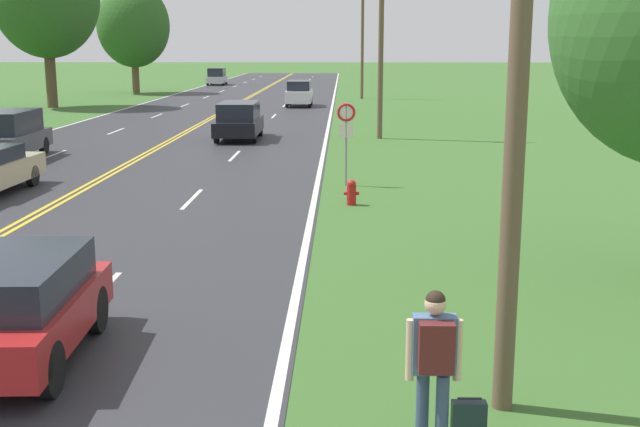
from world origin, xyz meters
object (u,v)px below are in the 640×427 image
object	(u,v)px
hitchhiker_person	(434,354)
car_silver_van_distant	(217,76)
suitcase	(468,425)
car_white_suv_receding	(299,93)
tree_left_verge	(133,26)
traffic_sign	(346,123)
car_red_hatchback_nearest	(17,306)
car_dark_grey_van_mid_near	(9,134)
car_black_suv_mid_far	(239,120)
fire_hydrant	(352,192)

from	to	relation	value
hitchhiker_person	car_silver_van_distant	distance (m)	81.67
suitcase	car_white_suv_receding	world-z (taller)	car_white_suv_receding
hitchhiker_person	tree_left_verge	size ratio (longest dim) A/B	0.18
suitcase	car_white_suv_receding	distance (m)	49.44
hitchhiker_person	traffic_sign	bearing A→B (deg)	2.24
tree_left_verge	car_white_suv_receding	size ratio (longest dim) A/B	2.37
car_red_hatchback_nearest	car_dark_grey_van_mid_near	world-z (taller)	car_dark_grey_van_mid_near
hitchhiker_person	suitcase	xyz separation A→B (m)	(0.39, -0.01, -0.81)
suitcase	car_red_hatchback_nearest	xyz separation A→B (m)	(-5.78, 2.28, 0.52)
car_dark_grey_van_mid_near	car_black_suv_mid_far	world-z (taller)	car_dark_grey_van_mid_near
car_dark_grey_van_mid_near	suitcase	bearing A→B (deg)	-149.85
fire_hydrant	hitchhiker_person	bearing A→B (deg)	-86.84
car_white_suv_receding	car_silver_van_distant	bearing A→B (deg)	-160.99
car_black_suv_mid_far	car_silver_van_distant	world-z (taller)	car_silver_van_distant
car_silver_van_distant	car_red_hatchback_nearest	bearing A→B (deg)	-175.05
hitchhiker_person	suitcase	bearing A→B (deg)	-92.38
fire_hydrant	car_white_suv_receding	xyz separation A→B (m)	(-3.38, 35.76, 0.60)
traffic_sign	suitcase	bearing A→B (deg)	-85.58
suitcase	car_red_hatchback_nearest	world-z (taller)	car_red_hatchback_nearest
fire_hydrant	tree_left_verge	world-z (taller)	tree_left_verge
fire_hydrant	tree_left_verge	distance (m)	54.81
car_black_suv_mid_far	car_white_suv_receding	xyz separation A→B (m)	(1.67, 20.41, 0.05)
tree_left_verge	car_black_suv_mid_far	bearing A→B (deg)	-68.72
suitcase	tree_left_verge	world-z (taller)	tree_left_verge
tree_left_verge	car_silver_van_distant	bearing A→B (deg)	72.79
fire_hydrant	traffic_sign	xyz separation A→B (m)	(-0.15, 3.08, 1.58)
car_black_suv_mid_far	tree_left_verge	bearing A→B (deg)	-159.62
tree_left_verge	car_white_suv_receding	bearing A→B (deg)	-44.56
hitchhiker_person	car_white_suv_receding	size ratio (longest dim) A/B	0.43
car_black_suv_mid_far	car_white_suv_receding	distance (m)	20.48
car_dark_grey_van_mid_near	car_white_suv_receding	world-z (taller)	car_dark_grey_van_mid_near
fire_hydrant	car_red_hatchback_nearest	world-z (taller)	car_red_hatchback_nearest
car_dark_grey_van_mid_near	traffic_sign	bearing A→B (deg)	-115.84
car_red_hatchback_nearest	car_black_suv_mid_far	world-z (taller)	car_black_suv_mid_far
fire_hydrant	car_red_hatchback_nearest	bearing A→B (deg)	-112.59
car_red_hatchback_nearest	car_silver_van_distant	distance (m)	78.61
tree_left_verge	car_white_suv_receding	xyz separation A→B (m)	(15.59, -15.35, -5.02)
hitchhiker_person	suitcase	distance (m)	0.89
car_white_suv_receding	car_silver_van_distant	world-z (taller)	car_silver_van_distant
traffic_sign	car_silver_van_distant	size ratio (longest dim) A/B	0.57
tree_left_verge	car_red_hatchback_nearest	xyz separation A→B (m)	(14.32, -62.30, -5.18)
tree_left_verge	suitcase	bearing A→B (deg)	-72.71
fire_hydrant	traffic_sign	bearing A→B (deg)	92.75
traffic_sign	tree_left_verge	bearing A→B (deg)	111.40
car_white_suv_receding	car_silver_van_distant	distance (m)	32.89
hitchhiker_person	car_red_hatchback_nearest	size ratio (longest dim) A/B	0.47
suitcase	traffic_sign	size ratio (longest dim) A/B	0.23
traffic_sign	tree_left_verge	world-z (taller)	tree_left_verge
suitcase	car_dark_grey_van_mid_near	bearing A→B (deg)	31.68
car_silver_van_distant	car_black_suv_mid_far	bearing A→B (deg)	-171.98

